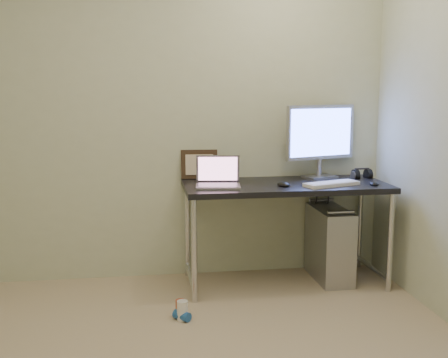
% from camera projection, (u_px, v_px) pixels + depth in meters
% --- Properties ---
extents(wall_back, '(3.50, 0.02, 2.50)m').
position_uv_depth(wall_back, '(153.00, 112.00, 4.14)').
color(wall_back, beige).
rests_on(wall_back, ground).
extents(desk, '(1.46, 0.64, 0.75)m').
position_uv_depth(desk, '(285.00, 195.00, 4.05)').
color(desk, black).
rests_on(desk, ground).
extents(tower_computer, '(0.23, 0.52, 0.58)m').
position_uv_depth(tower_computer, '(329.00, 244.00, 4.21)').
color(tower_computer, '#A2A2A6').
rests_on(tower_computer, ground).
extents(cable_a, '(0.01, 0.16, 0.69)m').
position_uv_depth(cable_a, '(314.00, 220.00, 4.40)').
color(cable_a, black).
rests_on(cable_a, ground).
extents(cable_b, '(0.02, 0.11, 0.71)m').
position_uv_depth(cable_b, '(326.00, 223.00, 4.40)').
color(cable_b, black).
rests_on(cable_b, ground).
extents(can_red, '(0.08, 0.08, 0.11)m').
position_uv_depth(can_red, '(180.00, 308.00, 3.54)').
color(can_red, '#AE3C21').
rests_on(can_red, ground).
extents(can_white, '(0.09, 0.09, 0.12)m').
position_uv_depth(can_white, '(182.00, 311.00, 3.49)').
color(can_white, white).
rests_on(can_white, ground).
extents(can_blue, '(0.12, 0.12, 0.06)m').
position_uv_depth(can_blue, '(182.00, 316.00, 3.49)').
color(can_blue, '#2056A6').
rests_on(can_blue, ground).
extents(laptop, '(0.33, 0.29, 0.21)m').
position_uv_depth(laptop, '(218.00, 179.00, 3.91)').
color(laptop, '#9F9EA5').
rests_on(laptop, desk).
extents(monitor, '(0.57, 0.24, 0.55)m').
position_uv_depth(monitor, '(320.00, 136.00, 4.23)').
color(monitor, '#9F9EA5').
rests_on(monitor, desk).
extents(keyboard, '(0.43, 0.26, 0.02)m').
position_uv_depth(keyboard, '(332.00, 184.00, 3.94)').
color(keyboard, white).
rests_on(keyboard, desk).
extents(mouse_right, '(0.09, 0.12, 0.03)m').
position_uv_depth(mouse_right, '(374.00, 183.00, 3.96)').
color(mouse_right, black).
rests_on(mouse_right, desk).
extents(mouse_left, '(0.10, 0.13, 0.04)m').
position_uv_depth(mouse_left, '(284.00, 183.00, 3.92)').
color(mouse_left, black).
rests_on(mouse_left, desk).
extents(headphones, '(0.15, 0.09, 0.10)m').
position_uv_depth(headphones, '(362.00, 175.00, 4.26)').
color(headphones, black).
rests_on(headphones, desk).
extents(picture_frame, '(0.28, 0.09, 0.22)m').
position_uv_depth(picture_frame, '(199.00, 164.00, 4.22)').
color(picture_frame, black).
rests_on(picture_frame, desk).
extents(webcam, '(0.05, 0.04, 0.12)m').
position_uv_depth(webcam, '(219.00, 167.00, 4.24)').
color(webcam, silver).
rests_on(webcam, desk).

